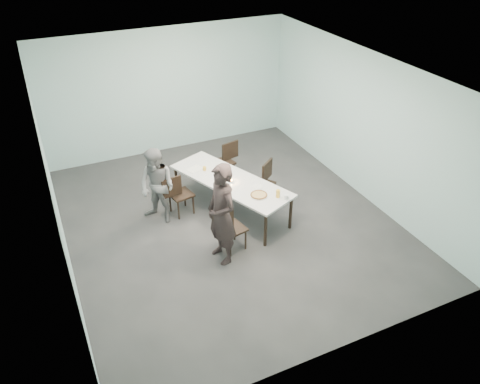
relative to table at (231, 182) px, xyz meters
name	(u,v)px	position (x,y,z in m)	size (l,w,h in m)	color
ground	(228,220)	(-0.18, -0.26, -0.69)	(7.00, 7.00, 0.00)	#333335
room_shell	(226,126)	(-0.18, -0.26, 1.33)	(6.02, 7.02, 3.01)	#ABD5D8
table	(231,182)	(0.00, 0.00, 0.00)	(1.82, 2.75, 0.75)	white
chair_near_left	(229,227)	(-0.52, -1.09, -0.19)	(0.64, 0.50, 0.87)	black
chair_far_left	(177,193)	(-0.99, 0.37, -0.19)	(0.64, 0.49, 0.87)	black
chair_near_right	(265,180)	(0.80, 0.08, -0.19)	(0.62, 0.59, 0.87)	black
chair_far_right	(226,159)	(0.45, 1.26, -0.19)	(0.64, 0.50, 0.87)	black
diner_near	(222,215)	(-0.71, -1.25, 0.24)	(0.68, 0.45, 1.86)	black
diner_far	(157,186)	(-1.37, 0.34, 0.07)	(0.74, 0.58, 1.53)	gray
pizza	(259,195)	(0.24, -0.75, 0.08)	(0.34, 0.34, 0.04)	white
side_plate	(258,187)	(0.36, -0.46, 0.06)	(0.18, 0.18, 0.01)	white
beer_glass	(278,194)	(0.54, -0.94, 0.13)	(0.08, 0.08, 0.15)	gold
water_tumbler	(286,197)	(0.64, -1.06, 0.10)	(0.08, 0.08, 0.09)	silver
tealight	(231,181)	(-0.02, -0.09, 0.08)	(0.06, 0.06, 0.05)	silver
amber_tumbler	(204,169)	(-0.33, 0.56, 0.10)	(0.07, 0.07, 0.08)	gold
menu	(195,169)	(-0.49, 0.69, 0.06)	(0.30, 0.22, 0.01)	silver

